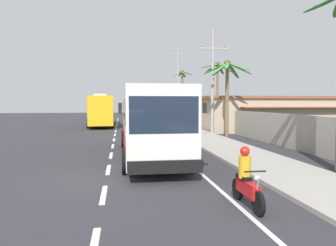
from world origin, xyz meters
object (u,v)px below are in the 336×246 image
Objects in this scene: pedestrian_near_kerb at (188,120)px; coach_bus_far_lane at (100,110)px; utility_pole_far at (178,83)px; palm_nearest at (182,85)px; utility_pole_mid at (213,80)px; coach_bus_foreground at (149,119)px; motorcycle_beside_bus at (162,130)px; roadside_building at (279,113)px; palm_third at (217,79)px; motorcycle_trailing at (246,182)px; palm_fourth at (227,80)px.

coach_bus_far_lane is at bearing -26.00° from pedestrian_near_kerb.
palm_nearest is at bearing 69.39° from utility_pole_far.
coach_bus_foreground is at bearing -121.55° from utility_pole_mid.
coach_bus_far_lane is 15.24m from motorcycle_beside_bus.
palm_third is at bearing 145.03° from roadside_building.
utility_pole_mid is 7.97m from palm_third.
motorcycle_trailing is 0.26× the size of palm_nearest.
coach_bus_foreground is 16.62m from pedestrian_near_kerb.
coach_bus_far_lane reaches higher than motorcycle_trailing.
palm_nearest reaches higher than palm_fourth.
motorcycle_beside_bus is (5.59, -14.12, -1.31)m from coach_bus_far_lane.
coach_bus_foreground is at bearing -130.18° from palm_fourth.
coach_bus_foreground is 8.54m from motorcycle_beside_bus.
pedestrian_near_kerb is 15.64m from palm_nearest.
motorcycle_trailing is 24.26m from pedestrian_near_kerb.
pedestrian_near_kerb is at bearing 100.35° from utility_pole_mid.
palm_third reaches higher than palm_fourth.
motorcycle_trailing is 36.03m from utility_pole_far.
utility_pole_far reaches higher than palm_fourth.
coach_bus_foreground reaches higher than pedestrian_near_kerb.
coach_bus_far_lane is at bearing -144.77° from palm_nearest.
palm_nearest is at bearing 88.20° from palm_fourth.
palm_third is at bearing 52.25° from motorcycle_beside_bus.
coach_bus_foreground is 7.12× the size of pedestrian_near_kerb.
coach_bus_foreground is 1.10× the size of utility_pole_far.
utility_pole_far is at bearing -84.97° from pedestrian_near_kerb.
coach_bus_far_lane is 11.80m from utility_pole_far.
palm_fourth is (6.93, 8.20, 2.66)m from coach_bus_foreground.
utility_pole_far reaches higher than motorcycle_beside_bus.
coach_bus_foreground is at bearing -103.18° from utility_pole_far.
utility_pole_mid is at bearing 58.45° from coach_bus_foreground.
utility_pole_mid reaches higher than palm_fourth.
utility_pole_far is 1.71× the size of palm_fourth.
pedestrian_near_kerb is 6.14m from palm_third.
motorcycle_beside_bus is 0.26× the size of palm_nearest.
palm_third is 1.18× the size of palm_fourth.
palm_fourth is (0.56, -2.16, -0.13)m from utility_pole_mid.
motorcycle_trailing is 1.22× the size of pedestrian_near_kerb.
palm_third is at bearing -83.41° from palm_nearest.
motorcycle_trailing is at bearing -119.35° from roadside_building.
pedestrian_near_kerb is (3.55, 24.00, 0.34)m from motorcycle_trailing.
utility_pole_mid is at bearing 24.20° from motorcycle_beside_bus.
utility_pole_far is at bearing 90.05° from utility_pole_mid.
palm_third is at bearing 74.47° from motorcycle_trailing.
utility_pole_far reaches higher than roadside_building.
roadside_building is at bearing 60.65° from motorcycle_trailing.
palm_third is 7.48m from roadside_building.
coach_bus_foreground is 11.06m from palm_fourth.
palm_nearest is at bearing 112.48° from roadside_building.
palm_nearest is at bearing -88.76° from pedestrian_near_kerb.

